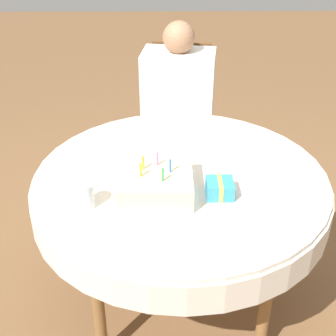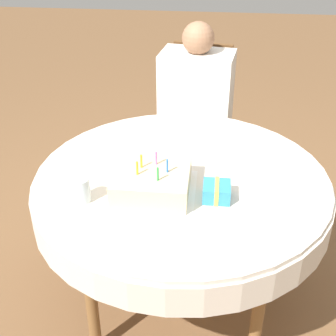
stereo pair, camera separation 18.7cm
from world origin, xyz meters
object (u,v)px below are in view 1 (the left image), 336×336
object	(u,v)px
person	(178,103)
birthday_cake	(155,182)
chair	(179,123)
gift_box	(220,188)
drinking_glass	(84,195)

from	to	relation	value
person	birthday_cake	size ratio (longest dim) A/B	3.92
chair	gift_box	bearing A→B (deg)	-75.79
birthday_cake	gift_box	bearing A→B (deg)	-4.65
chair	birthday_cake	size ratio (longest dim) A/B	3.36
chair	gift_box	world-z (taller)	chair
person	drinking_glass	distance (m)	1.11
chair	person	size ratio (longest dim) A/B	0.86
person	gift_box	world-z (taller)	person
birthday_cake	gift_box	xyz separation A→B (m)	(0.25, -0.02, -0.02)
person	birthday_cake	xyz separation A→B (m)	(-0.12, -0.95, 0.08)
chair	birthday_cake	world-z (taller)	chair
person	birthday_cake	bearing A→B (deg)	-89.30
person	drinking_glass	world-z (taller)	person
birthday_cake	person	bearing A→B (deg)	82.95
chair	person	distance (m)	0.20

